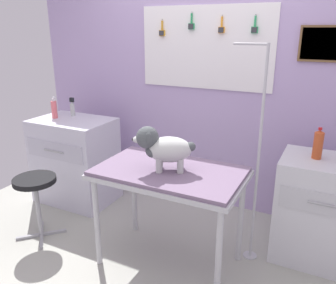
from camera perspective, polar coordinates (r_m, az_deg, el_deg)
ground at (r=2.91m, az=-3.69°, el=-20.13°), size 4.40×4.00×0.04m
rear_wall_panel at (r=3.49m, az=6.66°, el=7.97°), size 4.00×0.11×2.30m
grooming_table at (r=2.56m, az=0.25°, el=-6.14°), size 1.10×0.66×0.80m
grooming_arm at (r=2.68m, az=14.49°, el=-4.03°), size 0.30×0.11×1.70m
dog at (r=2.46m, az=-0.85°, el=-0.88°), size 0.44×0.32×0.33m
counter_left at (r=3.80m, az=-15.12°, el=-2.95°), size 0.80×0.58×0.90m
cabinet_right at (r=3.01m, az=24.18°, el=-10.33°), size 0.68×0.54×0.85m
stool at (r=3.20m, az=-21.14°, el=-7.18°), size 0.36×0.36×0.57m
conditioner_bottle at (r=3.76m, az=-18.37°, el=5.19°), size 0.06×0.06×0.22m
spray_bottle_tall at (r=3.81m, az=-15.59°, el=5.44°), size 0.05×0.05×0.19m
soda_bottle at (r=2.82m, az=23.66°, el=-0.35°), size 0.07×0.07×0.24m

